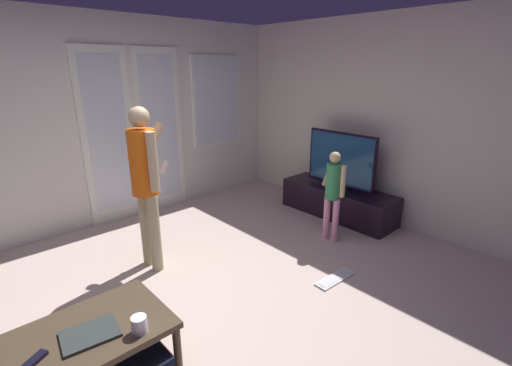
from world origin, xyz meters
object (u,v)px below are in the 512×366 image
Objects in this scene: cup_near_edge at (139,325)px; tv_stand at (338,202)px; person_adult at (146,176)px; tv_remote_black at (31,363)px; person_child at (333,189)px; loose_keyboard at (335,279)px; laptop_closed at (90,334)px; coffee_table at (76,355)px; flat_screen_tv at (341,160)px.

tv_stand is at bearing 14.82° from cup_near_edge.
person_adult is 1.78m from tv_remote_black.
loose_keyboard is (-0.63, -0.53, -0.61)m from person_child.
person_adult reaches higher than cup_near_edge.
tv_remote_black is at bearing -169.39° from laptop_closed.
tv_stand is 3.73m from tv_remote_black.
loose_keyboard is (2.16, -0.27, -0.32)m from coffee_table.
person_child is (2.79, 0.26, 0.29)m from coffee_table.
tv_remote_black is (-3.01, -0.32, -0.16)m from person_child.
person_adult is at bearing 154.34° from person_child.
tv_remote_black is at bearing 175.02° from loose_keyboard.
coffee_table is 2.82m from person_child.
person_adult is at bearing 46.97° from coffee_table.
coffee_table is at bearing 144.87° from cup_near_edge.
coffee_table is at bearing -174.66° from person_child.
person_adult is 3.53× the size of loose_keyboard.
loose_keyboard is at bearing -145.35° from tv_stand.
flat_screen_tv is 3.44m from laptop_closed.
flat_screen_tv is 2.47m from person_adult.
person_adult is (-2.41, 0.49, 0.75)m from tv_stand.
tv_stand is at bearing -11.40° from person_adult.
person_child is (1.76, -0.85, -0.32)m from person_adult.
person_child is (-0.65, -0.36, 0.43)m from tv_stand.
cup_near_edge is at bearing -35.13° from coffee_table.
loose_keyboard is 2.43m from tv_remote_black.
flat_screen_tv reaches higher than loose_keyboard.
tv_stand is at bearing 34.65° from loose_keyboard.
cup_near_edge is at bearing -29.08° from laptop_closed.
loose_keyboard is 2.14m from laptop_closed.
flat_screen_tv reaches higher than coffee_table.
tv_stand is at bearing -19.88° from tv_remote_black.
person_child is at bearing 14.22° from laptop_closed.
coffee_table is at bearing 172.93° from loose_keyboard.
person_child reaches higher than tv_remote_black.
flat_screen_tv is 0.76m from person_child.
tv_stand is 0.86m from person_child.
laptop_closed is (-0.95, -1.15, -0.48)m from person_adult.
person_adult is 1.52× the size of person_child.
coffee_table is 2.37× the size of loose_keyboard.
tv_stand is 3.27m from cup_near_edge.
person_adult reaches higher than loose_keyboard.
coffee_table is 0.67× the size of person_adult.
person_adult reaches higher than tv_remote_black.
cup_near_edge is (-0.73, -1.32, -0.44)m from person_adult.
tv_stand is at bearing 18.95° from laptop_closed.
person_adult is at bearing 129.34° from loose_keyboard.
cup_near_edge reaches higher than coffee_table.
tv_remote_black reaches higher than tv_stand.
person_child is 2.32× the size of loose_keyboard.
coffee_table is 1.02× the size of person_child.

